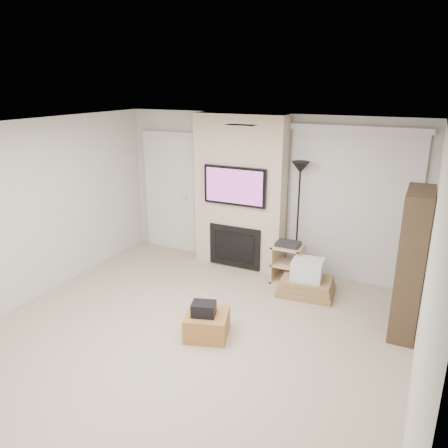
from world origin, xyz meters
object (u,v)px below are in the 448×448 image
at_px(box_stack, 307,281).
at_px(bookshelf, 411,263).
at_px(ottoman, 207,324).
at_px(av_stand, 287,261).
at_px(floor_lamp, 299,187).

xyz_separation_m(box_stack, bookshelf, (1.35, -0.44, 0.70)).
bearing_deg(ottoman, av_stand, 77.50).
distance_m(ottoman, av_stand, 1.92).
relative_size(ottoman, box_stack, 0.60).
height_order(floor_lamp, box_stack, floor_lamp).
bearing_deg(floor_lamp, ottoman, -101.93).
relative_size(floor_lamp, box_stack, 2.20).
bearing_deg(av_stand, floor_lamp, 81.71).
distance_m(ottoman, box_stack, 1.80).
relative_size(ottoman, bookshelf, 0.28).
distance_m(floor_lamp, bookshelf, 2.03).
bearing_deg(floor_lamp, bookshelf, -30.24).
bearing_deg(ottoman, floor_lamp, 78.07).
xyz_separation_m(av_stand, box_stack, (0.38, -0.25, -0.15)).
relative_size(av_stand, bookshelf, 0.37).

